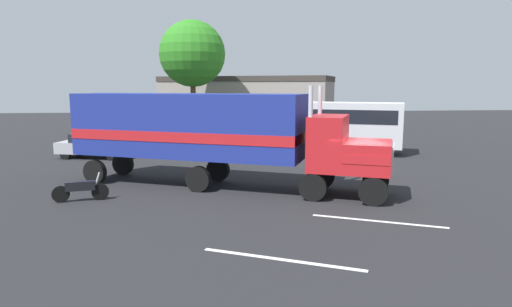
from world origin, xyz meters
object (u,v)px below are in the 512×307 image
Objects in this scene: semi_truck at (210,131)px; tree_left at (192,54)px; person_bystander at (215,158)px; parked_car at (93,145)px; parked_bus at (319,122)px; motorcycle at (81,189)px.

tree_left is at bearing 94.48° from semi_truck.
person_bystander is 0.35× the size of parked_car.
parked_bus reaches higher than person_bystander.
parked_car is 12.58m from tree_left.
parked_bus is 14.89m from parked_car.
tree_left is (3.69, 19.90, 6.63)m from motorcycle.
tree_left is (-1.62, 15.35, 6.22)m from person_bystander.
semi_truck is at bearing -49.85° from parked_car.
tree_left is at bearing 96.02° from person_bystander.
semi_truck is 11.53m from parked_car.
person_bystander is at bearing -83.98° from tree_left.
parked_bus is 12.91m from tree_left.
parked_bus reaches higher than parked_car.
parked_car is 2.24× the size of motorcycle.
semi_truck is at bearing -126.96° from parked_bus.
motorcycle is 0.21× the size of tree_left.
motorcycle is at bearing -136.35° from parked_bus.
semi_truck is at bearing -95.13° from person_bystander.
parked_car is (-14.79, -1.17, -1.26)m from parked_bus.
tree_left is (-1.40, 17.83, 4.59)m from semi_truck.
parked_car is 11.02m from motorcycle.
parked_bus is (7.44, 9.88, -0.46)m from semi_truck.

